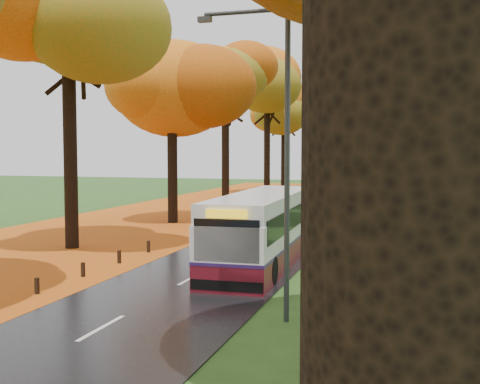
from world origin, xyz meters
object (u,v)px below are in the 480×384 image
at_px(car_silver, 285,201).
at_px(car_dark, 298,195).
at_px(streetlamp_far, 384,147).
at_px(streetlamp_mid, 362,145).
at_px(streetlamp_near, 277,138).
at_px(bus, 263,227).
at_px(car_white, 257,208).

relative_size(car_silver, car_dark, 0.94).
distance_m(streetlamp_far, car_dark, 12.52).
xyz_separation_m(streetlamp_mid, car_dark, (-6.30, 11.98, -4.08)).
bearing_deg(streetlamp_near, streetlamp_far, 90.00).
bearing_deg(car_dark, car_silver, -71.28).
distance_m(streetlamp_mid, streetlamp_far, 22.00).
height_order(streetlamp_far, bus, streetlamp_far).
distance_m(streetlamp_far, car_white, 23.95).
xyz_separation_m(car_white, car_silver, (0.22, 7.03, -0.10)).
relative_size(streetlamp_mid, bus, 0.77).
bearing_deg(bus, streetlamp_near, -74.73).
bearing_deg(streetlamp_far, car_white, -105.46).
relative_size(streetlamp_near, streetlamp_mid, 1.00).
height_order(car_white, car_silver, car_white).
height_order(bus, car_silver, bus).
bearing_deg(bus, streetlamp_mid, 79.39).
distance_m(streetlamp_far, bus, 36.99).
xyz_separation_m(streetlamp_near, streetlamp_far, (0.00, 44.00, 0.00)).
xyz_separation_m(streetlamp_mid, car_white, (-6.30, -0.77, -3.94)).
bearing_deg(streetlamp_mid, car_white, -173.06).
relative_size(streetlamp_mid, streetlamp_far, 1.00).
bearing_deg(streetlamp_near, car_dark, 100.50).
distance_m(streetlamp_mid, car_silver, 9.62).
bearing_deg(streetlamp_mid, car_dark, 117.73).
height_order(bus, car_dark, bus).
distance_m(car_silver, car_dark, 5.72).
bearing_deg(streetlamp_near, car_silver, 102.13).
bearing_deg(streetlamp_mid, bus, -98.63).
relative_size(streetlamp_far, car_white, 1.85).
bearing_deg(streetlamp_near, bus, 107.25).
distance_m(streetlamp_mid, car_dark, 14.14).
height_order(streetlamp_near, streetlamp_mid, same).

